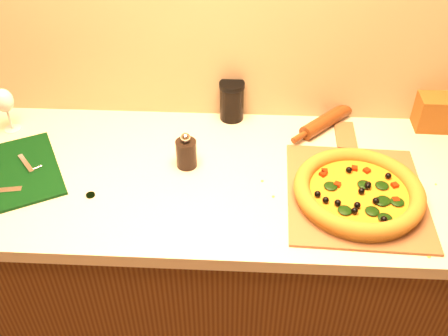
% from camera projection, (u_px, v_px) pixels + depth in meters
% --- Properties ---
extents(cabinet, '(2.80, 0.65, 0.86)m').
position_uv_depth(cabinet, '(209.00, 272.00, 1.80)').
color(cabinet, '#4A240F').
rests_on(cabinet, ground).
extents(countertop, '(2.84, 0.68, 0.04)m').
position_uv_depth(countertop, '(206.00, 177.00, 1.52)').
color(countertop, '#C1B797').
rests_on(countertop, cabinet).
extents(pizza_peel, '(0.40, 0.59, 0.01)m').
position_uv_depth(pizza_peel, '(355.00, 190.00, 1.44)').
color(pizza_peel, brown).
rests_on(pizza_peel, countertop).
extents(pizza, '(0.36, 0.36, 0.05)m').
position_uv_depth(pizza, '(358.00, 191.00, 1.39)').
color(pizza, '#BF7C2F').
rests_on(pizza, pizza_peel).
extents(cutting_board, '(0.36, 0.40, 0.02)m').
position_uv_depth(cutting_board, '(16.00, 172.00, 1.50)').
color(cutting_board, black).
rests_on(cutting_board, countertop).
extents(bottle_cap, '(0.03, 0.03, 0.01)m').
position_uv_depth(bottle_cap, '(90.00, 195.00, 1.42)').
color(bottle_cap, black).
rests_on(bottle_cap, countertop).
extents(pepper_grinder, '(0.06, 0.06, 0.12)m').
position_uv_depth(pepper_grinder, '(186.00, 153.00, 1.50)').
color(pepper_grinder, black).
rests_on(pepper_grinder, countertop).
extents(rolling_pin, '(0.26, 0.27, 0.05)m').
position_uv_depth(rolling_pin, '(328.00, 120.00, 1.68)').
color(rolling_pin, '#5E2910').
rests_on(rolling_pin, countertop).
extents(wine_glass, '(0.06, 0.06, 0.15)m').
position_uv_depth(wine_glass, '(4.00, 102.00, 1.61)').
color(wine_glass, silver).
rests_on(wine_glass, countertop).
extents(dark_jar, '(0.09, 0.09, 0.14)m').
position_uv_depth(dark_jar, '(232.00, 101.00, 1.69)').
color(dark_jar, black).
rests_on(dark_jar, countertop).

